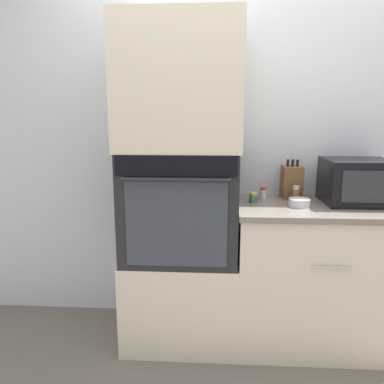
{
  "coord_description": "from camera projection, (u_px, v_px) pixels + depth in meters",
  "views": [
    {
      "loc": [
        -0.15,
        -1.99,
        1.46
      ],
      "look_at": [
        -0.28,
        0.21,
        1.01
      ],
      "focal_mm": 35.0,
      "sensor_mm": 36.0,
      "label": 1
    }
  ],
  "objects": [
    {
      "name": "wall_oven",
      "position": [
        181.0,
        203.0,
        2.36
      ],
      "size": [
        0.69,
        0.64,
        0.67
      ],
      "color": "black",
      "rests_on": "oven_cabinet_base"
    },
    {
      "name": "condiment_jar_far",
      "position": [
        296.0,
        194.0,
        2.38
      ],
      "size": [
        0.05,
        0.05,
        0.1
      ],
      "color": "brown",
      "rests_on": "counter_unit"
    },
    {
      "name": "ground_plane",
      "position": [
        237.0,
        365.0,
        2.23
      ],
      "size": [
        12.0,
        12.0,
        0.0
      ],
      "primitive_type": "plane",
      "color": "#6B6056"
    },
    {
      "name": "condiment_jar_near",
      "position": [
        263.0,
        193.0,
        2.45
      ],
      "size": [
        0.05,
        0.05,
        0.08
      ],
      "color": "silver",
      "rests_on": "counter_unit"
    },
    {
      "name": "oven_cabinet_upper",
      "position": [
        180.0,
        86.0,
        2.22
      ],
      "size": [
        0.72,
        0.6,
        0.75
      ],
      "color": "beige",
      "rests_on": "wall_oven"
    },
    {
      "name": "oven_cabinet_base",
      "position": [
        181.0,
        295.0,
        2.49
      ],
      "size": [
        0.72,
        0.6,
        0.58
      ],
      "color": "beige",
      "rests_on": "ground_plane"
    },
    {
      "name": "wall_back",
      "position": [
        236.0,
        146.0,
        2.59
      ],
      "size": [
        8.0,
        0.05,
        2.5
      ],
      "color": "silver",
      "rests_on": "ground_plane"
    },
    {
      "name": "counter_unit",
      "position": [
        315.0,
        274.0,
        2.4
      ],
      "size": [
        1.03,
        0.63,
        0.92
      ],
      "color": "beige",
      "rests_on": "ground_plane"
    },
    {
      "name": "knife_block",
      "position": [
        292.0,
        182.0,
        2.49
      ],
      "size": [
        0.13,
        0.15,
        0.26
      ],
      "color": "brown",
      "rests_on": "counter_unit"
    },
    {
      "name": "microwave",
      "position": [
        357.0,
        181.0,
        2.33
      ],
      "size": [
        0.4,
        0.36,
        0.28
      ],
      "color": "black",
      "rests_on": "counter_unit"
    },
    {
      "name": "condiment_jar_mid",
      "position": [
        253.0,
        197.0,
        2.37
      ],
      "size": [
        0.05,
        0.05,
        0.07
      ],
      "color": "#427047",
      "rests_on": "counter_unit"
    },
    {
      "name": "bowl",
      "position": [
        299.0,
        203.0,
        2.26
      ],
      "size": [
        0.13,
        0.13,
        0.05
      ],
      "color": "silver",
      "rests_on": "counter_unit"
    }
  ]
}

